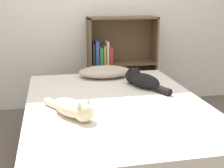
{
  "coord_description": "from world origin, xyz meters",
  "views": [
    {
      "loc": [
        -0.48,
        -2.21,
        1.3
      ],
      "look_at": [
        0.0,
        0.14,
        0.6
      ],
      "focal_mm": 50.0,
      "sensor_mm": 36.0,
      "label": 1
    }
  ],
  "objects_px": {
    "bed": "(116,132)",
    "bookshelf": "(119,61)",
    "pillow": "(105,72)",
    "cat_light": "(73,109)",
    "cat_dark": "(142,80)"
  },
  "relations": [
    {
      "from": "bed",
      "to": "bookshelf",
      "type": "bearing_deg",
      "value": 76.34
    },
    {
      "from": "pillow",
      "to": "cat_light",
      "type": "relative_size",
      "value": 1.12
    },
    {
      "from": "pillow",
      "to": "cat_dark",
      "type": "xyz_separation_m",
      "value": [
        0.26,
        -0.4,
        0.01
      ]
    },
    {
      "from": "bed",
      "to": "cat_light",
      "type": "relative_size",
      "value": 4.1
    },
    {
      "from": "bed",
      "to": "cat_dark",
      "type": "xyz_separation_m",
      "value": [
        0.31,
        0.35,
        0.32
      ]
    },
    {
      "from": "pillow",
      "to": "bookshelf",
      "type": "height_order",
      "value": "bookshelf"
    },
    {
      "from": "bed",
      "to": "pillow",
      "type": "distance_m",
      "value": 0.81
    },
    {
      "from": "bed",
      "to": "bookshelf",
      "type": "height_order",
      "value": "bookshelf"
    },
    {
      "from": "cat_dark",
      "to": "bed",
      "type": "bearing_deg",
      "value": 113.7
    },
    {
      "from": "pillow",
      "to": "bed",
      "type": "bearing_deg",
      "value": -93.94
    },
    {
      "from": "bed",
      "to": "cat_dark",
      "type": "distance_m",
      "value": 0.57
    },
    {
      "from": "pillow",
      "to": "cat_dark",
      "type": "relative_size",
      "value": 1.04
    },
    {
      "from": "cat_light",
      "to": "cat_dark",
      "type": "relative_size",
      "value": 0.92
    },
    {
      "from": "bed",
      "to": "cat_light",
      "type": "bearing_deg",
      "value": -145.37
    },
    {
      "from": "cat_dark",
      "to": "cat_light",
      "type": "bearing_deg",
      "value": 107.2
    }
  ]
}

